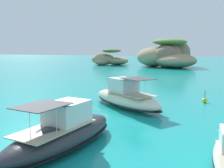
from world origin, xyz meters
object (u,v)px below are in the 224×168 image
(islet_large, at_px, (167,56))
(motorboat_cream, at_px, (126,98))
(channel_buoy, at_px, (205,100))
(islet_small, at_px, (108,59))
(motorboat_charcoal, at_px, (63,133))

(islet_large, distance_m, motorboat_cream, 63.55)
(motorboat_cream, height_order, channel_buoy, motorboat_cream)
(islet_small, height_order, motorboat_charcoal, islet_small)
(islet_large, distance_m, motorboat_charcoal, 75.57)
(motorboat_charcoal, distance_m, channel_buoy, 19.16)
(motorboat_charcoal, bearing_deg, islet_large, 92.43)
(motorboat_cream, xyz_separation_m, motorboat_charcoal, (-0.54, -12.06, -0.06))
(islet_small, height_order, motorboat_cream, islet_small)
(motorboat_charcoal, bearing_deg, channel_buoy, 63.99)
(islet_small, bearing_deg, channel_buoy, -60.77)
(islet_small, xyz_separation_m, motorboat_charcoal, (25.68, -78.11, -1.15))
(islet_small, relative_size, channel_buoy, 10.23)
(motorboat_charcoal, height_order, channel_buoy, motorboat_charcoal)
(islet_small, distance_m, motorboat_charcoal, 82.23)
(islet_small, distance_m, motorboat_cream, 71.07)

